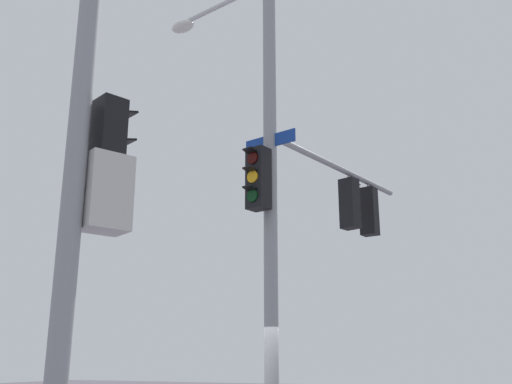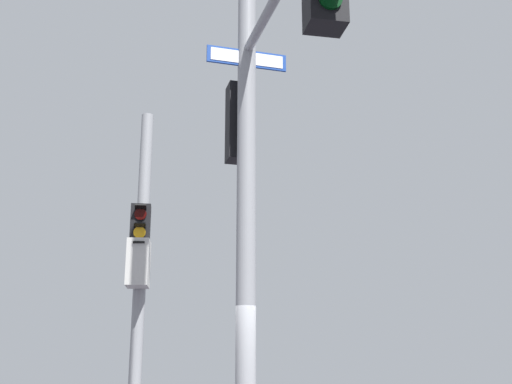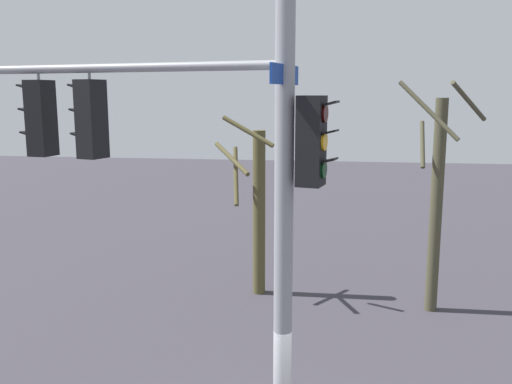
% 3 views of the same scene
% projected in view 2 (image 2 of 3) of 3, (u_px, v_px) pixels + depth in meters
% --- Properties ---
extents(main_signal_pole_assembly, '(5.49, 3.80, 9.59)m').
position_uv_depth(main_signal_pole_assembly, '(275.00, 67.00, 8.14)').
color(main_signal_pole_assembly, gray).
rests_on(main_signal_pole_assembly, ground).
extents(secondary_pole_assembly, '(0.76, 0.56, 6.75)m').
position_uv_depth(secondary_pole_assembly, '(139.00, 270.00, 12.32)').
color(secondary_pole_assembly, gray).
rests_on(secondary_pole_assembly, ground).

